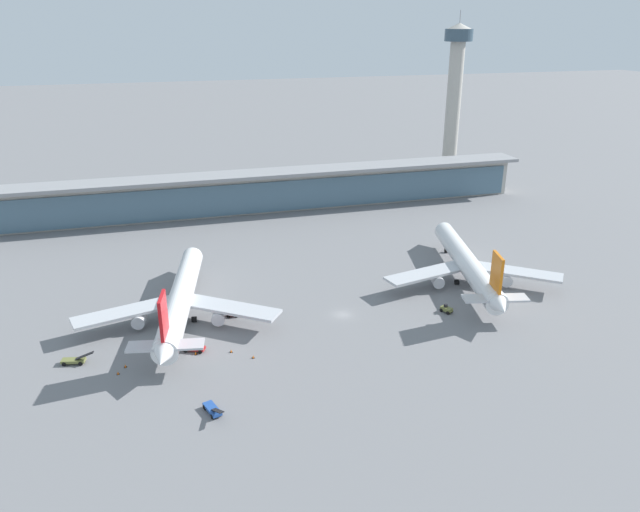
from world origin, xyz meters
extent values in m
plane|color=slate|center=(0.00, 0.00, 0.00)|extent=(1200.00, 1200.00, 0.00)
cylinder|color=white|center=(-37.53, 9.42, 5.25)|extent=(15.15, 52.57, 5.53)
cone|color=white|center=(-32.27, 37.37, 5.25)|extent=(6.25, 5.90, 5.42)
cone|color=white|center=(-42.75, -18.25, 5.80)|extent=(6.02, 6.90, 4.98)
cube|color=black|center=(-32.85, 34.26, 6.21)|extent=(4.50, 3.02, 0.67)
cube|color=#B7BABF|center=(-50.14, 6.90, 4.28)|extent=(24.61, 12.19, 0.67)
cube|color=#B7BABF|center=(-26.71, 2.48, 4.28)|extent=(22.77, 19.13, 0.67)
cylinder|color=silver|center=(-47.43, 5.82, 2.37)|extent=(3.74, 4.50, 3.05)
cylinder|color=silver|center=(-29.63, 2.46, 2.37)|extent=(3.74, 4.50, 3.05)
cube|color=red|center=(-41.86, -13.54, 12.30)|extent=(1.89, 6.68, 8.58)
cube|color=#B7BABF|center=(-42.04, -14.48, 6.07)|extent=(15.77, 6.95, 0.48)
cylinder|color=black|center=(-41.06, 7.18, 0.67)|extent=(1.37, 1.52, 1.34)
cylinder|color=black|center=(-35.06, 6.05, 0.67)|extent=(1.37, 1.52, 1.34)
cylinder|color=black|center=(-33.65, 30.04, 0.67)|extent=(1.37, 1.52, 1.34)
cylinder|color=white|center=(38.79, 10.67, 5.25)|extent=(17.20, 52.35, 5.53)
cone|color=white|center=(45.19, 38.38, 5.25)|extent=(6.40, 6.07, 5.42)
cone|color=white|center=(32.45, -16.77, 5.80)|extent=(6.22, 7.05, 4.98)
cube|color=black|center=(44.48, 35.29, 6.21)|extent=(4.56, 3.16, 0.67)
cube|color=#B7BABF|center=(26.09, 8.66, 4.28)|extent=(24.60, 11.31, 0.67)
cube|color=#B7BABF|center=(49.32, 3.29, 4.28)|extent=(22.37, 19.75, 0.67)
cylinder|color=silver|center=(28.75, 7.47, 2.37)|extent=(3.88, 4.59, 3.05)
cylinder|color=silver|center=(46.41, 3.39, 2.37)|extent=(3.88, 4.59, 3.05)
cube|color=orange|center=(33.53, -12.10, 12.30)|extent=(2.15, 6.65, 8.58)
cube|color=#B7BABF|center=(33.31, -13.03, 6.07)|extent=(15.81, 7.52, 0.48)
cylinder|color=black|center=(35.17, 8.57, 0.67)|extent=(1.42, 1.56, 1.34)
cylinder|color=black|center=(41.12, 7.19, 0.67)|extent=(1.42, 1.56, 1.34)
cylinder|color=black|center=(43.51, 31.11, 0.67)|extent=(1.42, 1.56, 1.34)
cube|color=olive|center=(-60.87, -6.04, 0.75)|extent=(5.08, 2.79, 0.60)
cube|color=black|center=(-58.50, -6.56, 1.84)|extent=(4.06, 1.73, 1.72)
cylinder|color=black|center=(-59.05, -5.59, 0.45)|extent=(0.94, 0.47, 0.90)
cylinder|color=black|center=(-59.41, -7.21, 0.45)|extent=(0.94, 0.47, 0.90)
cylinder|color=black|center=(-62.34, -4.87, 0.45)|extent=(0.94, 0.47, 0.90)
cylinder|color=black|center=(-62.69, -6.49, 0.45)|extent=(0.94, 0.47, 0.90)
cube|color=olive|center=(24.83, -5.76, 0.90)|extent=(2.63, 3.18, 0.90)
cube|color=black|center=(24.69, -5.49, 1.70)|extent=(0.94, 0.94, 0.70)
cylinder|color=black|center=(25.91, -6.29, 0.45)|extent=(0.66, 0.93, 0.90)
cylinder|color=black|center=(24.65, -6.95, 0.45)|extent=(0.66, 0.93, 0.90)
cylinder|color=black|center=(25.00, -4.56, 0.45)|extent=(0.66, 0.93, 0.90)
cylinder|color=black|center=(23.74, -5.22, 0.45)|extent=(0.66, 0.93, 0.90)
cube|color=#B21E1E|center=(-25.88, 6.39, 0.90)|extent=(3.03, 1.98, 0.90)
cube|color=black|center=(-25.58, 6.34, 1.70)|extent=(0.82, 0.82, 0.70)
cylinder|color=black|center=(-26.97, 5.87, 0.45)|extent=(0.94, 0.44, 0.90)
cylinder|color=black|center=(-26.71, 7.27, 0.45)|extent=(0.94, 0.44, 0.90)
cylinder|color=black|center=(-25.04, 5.52, 0.45)|extent=(0.94, 0.44, 0.90)
cylinder|color=black|center=(-24.78, 6.92, 0.45)|extent=(0.94, 0.44, 0.90)
cube|color=#234C9E|center=(-34.87, -30.79, 0.75)|extent=(3.21, 5.12, 0.60)
cube|color=black|center=(-34.12, -33.09, 1.84)|extent=(2.09, 4.04, 1.72)
cylinder|color=black|center=(-33.56, -32.12, 0.45)|extent=(0.55, 0.94, 0.90)
cylinder|color=black|center=(-35.14, -32.64, 0.45)|extent=(0.55, 0.94, 0.90)
cylinder|color=black|center=(-34.61, -28.93, 0.45)|extent=(0.55, 0.94, 0.90)
cylinder|color=black|center=(-36.19, -29.45, 0.45)|extent=(0.55, 0.94, 0.90)
cube|color=#B21E1E|center=(-36.24, -7.69, 0.75)|extent=(5.11, 3.71, 0.60)
cube|color=black|center=(-38.42, -6.63, 1.84)|extent=(3.95, 2.53, 1.72)
cylinder|color=black|center=(-38.11, -7.70, 0.45)|extent=(0.93, 0.64, 0.90)
cylinder|color=black|center=(-37.39, -6.21, 0.45)|extent=(0.93, 0.64, 0.90)
cylinder|color=black|center=(-35.08, -9.16, 0.45)|extent=(0.93, 0.64, 0.90)
cylinder|color=black|center=(-34.36, -7.67, 0.45)|extent=(0.93, 0.64, 0.90)
cube|color=#B2ADA3|center=(0.00, 89.13, 7.00)|extent=(194.02, 8.00, 14.00)
cube|color=slate|center=(0.00, 84.83, 6.30)|extent=(190.14, 0.50, 11.20)
cube|color=gray|center=(0.00, 87.13, 14.60)|extent=(197.90, 12.80, 1.20)
cylinder|color=#B2ADA3|center=(90.22, 122.03, 28.93)|extent=(6.40, 6.40, 57.85)
cylinder|color=#384C5B|center=(90.22, 122.03, 60.35)|extent=(12.00, 12.00, 5.00)
cone|color=#B2ADA3|center=(90.22, 122.03, 64.05)|extent=(10.20, 10.20, 2.40)
cylinder|color=#99999E|center=(90.22, 122.03, 67.75)|extent=(0.36, 0.36, 5.00)
cone|color=orange|center=(-24.42, -14.02, 0.35)|extent=(0.44, 0.44, 0.70)
cube|color=black|center=(-24.42, -14.02, 0.02)|extent=(0.62, 0.62, 0.04)
cone|color=orange|center=(-50.46, -10.41, 0.35)|extent=(0.44, 0.44, 0.70)
cube|color=black|center=(-50.46, -10.41, 0.02)|extent=(0.62, 0.62, 0.04)
cone|color=orange|center=(-36.06, -9.22, 0.35)|extent=(0.44, 0.44, 0.70)
cube|color=black|center=(-36.06, -9.22, 0.02)|extent=(0.62, 0.62, 0.04)
cone|color=orange|center=(-28.60, -10.38, 0.35)|extent=(0.44, 0.44, 0.70)
cube|color=black|center=(-28.60, -10.38, 0.02)|extent=(0.62, 0.62, 0.04)
cone|color=orange|center=(-51.85, -12.78, 0.35)|extent=(0.44, 0.44, 0.70)
cube|color=black|center=(-51.85, -12.78, 0.02)|extent=(0.62, 0.62, 0.04)
camera|label=1|loc=(-41.00, -124.70, 67.23)|focal=33.88mm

